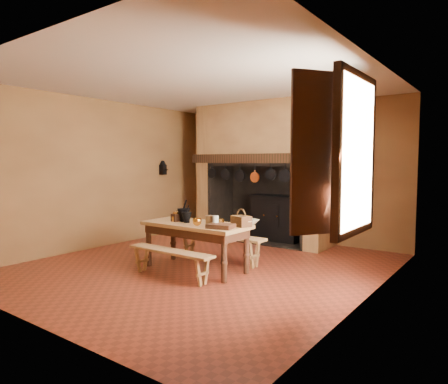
% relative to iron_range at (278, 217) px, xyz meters
% --- Properties ---
extents(floor, '(5.50, 5.50, 0.00)m').
position_rel_iron_range_xyz_m(floor, '(0.04, -2.45, -0.48)').
color(floor, maroon).
rests_on(floor, ground).
extents(ceiling, '(5.50, 5.50, 0.00)m').
position_rel_iron_range_xyz_m(ceiling, '(0.04, -2.45, 2.32)').
color(ceiling, silver).
rests_on(ceiling, back_wall).
extents(back_wall, '(5.00, 0.02, 2.80)m').
position_rel_iron_range_xyz_m(back_wall, '(0.04, 0.30, 0.92)').
color(back_wall, '#9B6E3E').
rests_on(back_wall, floor).
extents(wall_left, '(0.02, 5.50, 2.80)m').
position_rel_iron_range_xyz_m(wall_left, '(-2.46, -2.45, 0.92)').
color(wall_left, '#9B6E3E').
rests_on(wall_left, floor).
extents(wall_right, '(0.02, 5.50, 2.80)m').
position_rel_iron_range_xyz_m(wall_right, '(2.54, -2.45, 0.92)').
color(wall_right, '#9B6E3E').
rests_on(wall_right, floor).
extents(wall_front, '(5.00, 0.02, 2.80)m').
position_rel_iron_range_xyz_m(wall_front, '(0.04, -5.20, 0.92)').
color(wall_front, '#9B6E3E').
rests_on(wall_front, floor).
extents(chimney_breast, '(2.95, 0.96, 2.80)m').
position_rel_iron_range_xyz_m(chimney_breast, '(-0.26, -0.14, 1.33)').
color(chimney_breast, '#9B6E3E').
rests_on(chimney_breast, floor).
extents(iron_range, '(1.12, 0.55, 1.60)m').
position_rel_iron_range_xyz_m(iron_range, '(0.00, 0.00, 0.00)').
color(iron_range, black).
rests_on(iron_range, floor).
extents(hearth_pans, '(0.51, 0.62, 0.20)m').
position_rel_iron_range_xyz_m(hearth_pans, '(-1.01, -0.23, -0.39)').
color(hearth_pans, gold).
rests_on(hearth_pans, floor).
extents(hanging_pans, '(1.92, 0.29, 0.27)m').
position_rel_iron_range_xyz_m(hanging_pans, '(-0.30, -0.64, 0.88)').
color(hanging_pans, black).
rests_on(hanging_pans, chimney_breast).
extents(onion_string, '(0.12, 0.10, 0.46)m').
position_rel_iron_range_xyz_m(onion_string, '(1.04, -0.66, 0.85)').
color(onion_string, '#B45E21').
rests_on(onion_string, chimney_breast).
extents(herb_bunch, '(0.20, 0.20, 0.35)m').
position_rel_iron_range_xyz_m(herb_bunch, '(1.22, -0.66, 0.90)').
color(herb_bunch, brown).
rests_on(herb_bunch, chimney_breast).
extents(window, '(0.39, 1.75, 1.76)m').
position_rel_iron_range_xyz_m(window, '(2.39, -2.85, 1.22)').
color(window, white).
rests_on(window, wall_right).
extents(wall_coffee_mill, '(0.23, 0.16, 0.31)m').
position_rel_iron_range_xyz_m(wall_coffee_mill, '(-2.38, -0.90, 1.03)').
color(wall_coffee_mill, black).
rests_on(wall_coffee_mill, wall_left).
extents(work_table, '(1.64, 0.73, 0.71)m').
position_rel_iron_range_xyz_m(work_table, '(0.08, -2.68, 0.11)').
color(work_table, tan).
rests_on(work_table, floor).
extents(bench_front, '(1.42, 0.25, 0.40)m').
position_rel_iron_range_xyz_m(bench_front, '(0.08, -3.23, -0.19)').
color(bench_front, tan).
rests_on(bench_front, floor).
extents(bench_back, '(1.62, 0.28, 0.45)m').
position_rel_iron_range_xyz_m(bench_back, '(0.08, -2.09, -0.14)').
color(bench_back, tan).
rests_on(bench_back, floor).
extents(mortar_large, '(0.20, 0.20, 0.34)m').
position_rel_iron_range_xyz_m(mortar_large, '(-0.16, -2.67, 0.34)').
color(mortar_large, black).
rests_on(mortar_large, work_table).
extents(mortar_small, '(0.16, 0.16, 0.27)m').
position_rel_iron_range_xyz_m(mortar_small, '(-0.05, -2.74, 0.31)').
color(mortar_small, black).
rests_on(mortar_small, work_table).
extents(coffee_grinder, '(0.17, 0.14, 0.19)m').
position_rel_iron_range_xyz_m(coffee_grinder, '(-0.26, -2.74, 0.30)').
color(coffee_grinder, '#371B11').
rests_on(coffee_grinder, work_table).
extents(brass_mug_a, '(0.09, 0.09, 0.08)m').
position_rel_iron_range_xyz_m(brass_mug_a, '(-0.27, -2.78, 0.27)').
color(brass_mug_a, gold).
rests_on(brass_mug_a, work_table).
extents(brass_mug_b, '(0.10, 0.10, 0.10)m').
position_rel_iron_range_xyz_m(brass_mug_b, '(0.54, -2.66, 0.27)').
color(brass_mug_b, gold).
rests_on(brass_mug_b, work_table).
extents(mixing_bowl, '(0.37, 0.37, 0.08)m').
position_rel_iron_range_xyz_m(mixing_bowl, '(0.80, -2.41, 0.27)').
color(mixing_bowl, beige).
rests_on(mixing_bowl, work_table).
extents(stoneware_crock, '(0.14, 0.14, 0.15)m').
position_rel_iron_range_xyz_m(stoneware_crock, '(0.42, -2.77, 0.30)').
color(stoneware_crock, brown).
rests_on(stoneware_crock, work_table).
extents(glass_jar, '(0.12, 0.12, 0.16)m').
position_rel_iron_range_xyz_m(glass_jar, '(0.53, -2.78, 0.30)').
color(glass_jar, beige).
rests_on(glass_jar, work_table).
extents(wicker_basket, '(0.31, 0.26, 0.25)m').
position_rel_iron_range_xyz_m(wicker_basket, '(0.80, -2.53, 0.31)').
color(wicker_basket, '#4D3617').
rests_on(wicker_basket, work_table).
extents(wooden_tray, '(0.40, 0.32, 0.06)m').
position_rel_iron_range_xyz_m(wooden_tray, '(0.67, -2.84, 0.26)').
color(wooden_tray, '#371B11').
rests_on(wooden_tray, work_table).
extents(brass_cup, '(0.15, 0.15, 0.10)m').
position_rel_iron_range_xyz_m(brass_cup, '(0.25, -2.85, 0.28)').
color(brass_cup, gold).
rests_on(brass_cup, work_table).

